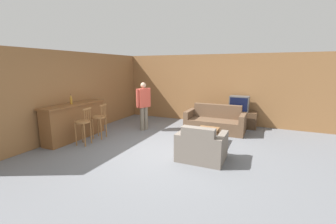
# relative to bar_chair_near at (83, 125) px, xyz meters

# --- Properties ---
(ground_plane) EXTENTS (24.00, 24.00, 0.00)m
(ground_plane) POSITION_rel_bar_chair_near_xyz_m (2.15, 0.48, -0.57)
(ground_plane) COLOR slate
(wall_back) EXTENTS (9.40, 0.08, 2.60)m
(wall_back) POSITION_rel_bar_chair_near_xyz_m (2.15, 4.07, 0.73)
(wall_back) COLOR olive
(wall_back) RESTS_ON ground_plane
(wall_left) EXTENTS (0.08, 8.59, 2.60)m
(wall_left) POSITION_rel_bar_chair_near_xyz_m (-0.98, 1.78, 0.73)
(wall_left) COLOR olive
(wall_left) RESTS_ON ground_plane
(bar_counter) EXTENTS (0.55, 2.07, 1.07)m
(bar_counter) POSITION_rel_bar_chair_near_xyz_m (-0.65, 0.32, -0.04)
(bar_counter) COLOR brown
(bar_counter) RESTS_ON ground_plane
(bar_chair_near) EXTENTS (0.45, 0.45, 1.04)m
(bar_chair_near) POSITION_rel_bar_chair_near_xyz_m (0.00, 0.00, 0.00)
(bar_chair_near) COLOR #996638
(bar_chair_near) RESTS_ON ground_plane
(bar_chair_mid) EXTENTS (0.46, 0.46, 1.04)m
(bar_chair_mid) POSITION_rel_bar_chair_near_xyz_m (-0.00, 0.65, 0.00)
(bar_chair_mid) COLOR #996638
(bar_chair_mid) RESTS_ON ground_plane
(couch_far) EXTENTS (1.93, 0.91, 0.87)m
(couch_far) POSITION_rel_bar_chair_near_xyz_m (3.02, 2.86, -0.27)
(couch_far) COLOR brown
(couch_far) RESTS_ON ground_plane
(armchair_near) EXTENTS (1.06, 0.86, 0.84)m
(armchair_near) POSITION_rel_bar_chair_near_xyz_m (3.26, 0.32, -0.27)
(armchair_near) COLOR #70665B
(armchair_near) RESTS_ON ground_plane
(coffee_table) EXTENTS (0.57, 0.89, 0.41)m
(coffee_table) POSITION_rel_bar_chair_near_xyz_m (3.08, 1.45, -0.23)
(coffee_table) COLOR brown
(coffee_table) RESTS_ON ground_plane
(tv_unit) EXTENTS (1.24, 0.52, 0.58)m
(tv_unit) POSITION_rel_bar_chair_near_xyz_m (3.66, 3.72, -0.28)
(tv_unit) COLOR #513823
(tv_unit) RESTS_ON ground_plane
(tv) EXTENTS (0.66, 0.41, 0.54)m
(tv) POSITION_rel_bar_chair_near_xyz_m (3.66, 3.72, 0.28)
(tv) COLOR #4C4C4C
(tv) RESTS_ON tv_unit
(bottle) EXTENTS (0.06, 0.06, 0.28)m
(bottle) POSITION_rel_bar_chair_near_xyz_m (-0.64, 0.24, 0.62)
(bottle) COLOR #B27A23
(bottle) RESTS_ON bar_counter
(book_on_table) EXTENTS (0.19, 0.19, 0.03)m
(book_on_table) POSITION_rel_bar_chair_near_xyz_m (3.07, 1.53, -0.15)
(book_on_table) COLOR #33704C
(book_on_table) RESTS_ON coffee_table
(person_by_window) EXTENTS (0.33, 0.57, 1.63)m
(person_by_window) POSITION_rel_bar_chair_near_xyz_m (0.76, 1.99, 0.34)
(person_by_window) COLOR #756B5B
(person_by_window) RESTS_ON ground_plane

